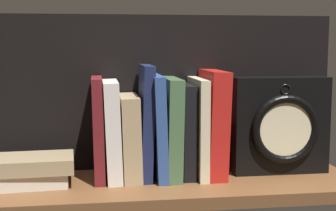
{
  "coord_description": "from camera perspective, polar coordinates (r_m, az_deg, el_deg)",
  "views": [
    {
      "loc": [
        -13.92,
        -99.58,
        28.46
      ],
      "look_at": [
        1.43,
        3.8,
        15.4
      ],
      "focal_mm": 52.8,
      "sensor_mm": 36.0,
      "label": 1
    }
  ],
  "objects": [
    {
      "name": "framed_clock",
      "position": [
        1.11,
        12.88,
        -2.3
      ],
      "size": [
        21.26,
        6.68,
        21.26
      ],
      "color": "black",
      "rests_on": "ground_plane"
    },
    {
      "name": "book_stack_side",
      "position": [
        1.04,
        -15.31,
        -7.13
      ],
      "size": [
        17.13,
        11.72,
        5.92
      ],
      "color": "beige",
      "rests_on": "ground_plane"
    },
    {
      "name": "book_red_requiem",
      "position": [
        1.08,
        5.17,
        -2.02
      ],
      "size": [
        4.64,
        14.98,
        22.89
      ],
      "primitive_type": "cube",
      "rotation": [
        0.0,
        0.03,
        0.0
      ],
      "color": "red",
      "rests_on": "ground_plane"
    },
    {
      "name": "book_navy_bierce",
      "position": [
        1.05,
        -2.6,
        -1.88
      ],
      "size": [
        3.05,
        12.82,
        24.09
      ],
      "primitive_type": "cube",
      "rotation": [
        0.0,
        0.03,
        0.0
      ],
      "color": "#192147",
      "rests_on": "ground_plane"
    },
    {
      "name": "book_tan_shortstories",
      "position": [
        1.05,
        -4.4,
        -3.63
      ],
      "size": [
        4.25,
        14.03,
        17.74
      ],
      "primitive_type": "cube",
      "rotation": [
        0.0,
        -0.03,
        0.0
      ],
      "color": "tan",
      "rests_on": "ground_plane"
    },
    {
      "name": "book_black_skeptic",
      "position": [
        1.07,
        2.06,
        -2.87
      ],
      "size": [
        2.88,
        12.63,
        19.9
      ],
      "primitive_type": "cube",
      "rotation": [
        0.0,
        0.01,
        0.0
      ],
      "color": "black",
      "rests_on": "ground_plane"
    },
    {
      "name": "ground_plane",
      "position": [
        1.05,
        -0.47,
        -9.34
      ],
      "size": [
        82.19,
        25.38,
        2.5
      ],
      "primitive_type": "cube",
      "color": "brown"
    },
    {
      "name": "back_panel",
      "position": [
        1.13,
        -1.33,
        1.55
      ],
      "size": [
        82.19,
        1.2,
        34.97
      ],
      "primitive_type": "cube",
      "color": "black",
      "rests_on": "ground_plane"
    },
    {
      "name": "book_cream_twain",
      "position": [
        1.07,
        3.46,
        -2.5
      ],
      "size": [
        2.08,
        15.36,
        21.14
      ],
      "primitive_type": "cube",
      "rotation": [
        0.0,
        0.0,
        0.0
      ],
      "color": "beige",
      "rests_on": "ground_plane"
    },
    {
      "name": "book_white_catcher",
      "position": [
        1.05,
        -6.45,
        -2.83
      ],
      "size": [
        3.74,
        14.43,
        20.85
      ],
      "primitive_type": "cube",
      "rotation": [
        0.0,
        -0.03,
        0.0
      ],
      "color": "silver",
      "rests_on": "ground_plane"
    },
    {
      "name": "book_blue_modern",
      "position": [
        1.06,
        -1.22,
        -2.41
      ],
      "size": [
        2.96,
        15.37,
        21.98
      ],
      "primitive_type": "cube",
      "rotation": [
        0.0,
        -0.03,
        0.0
      ],
      "color": "#2D4C8E",
      "rests_on": "ground_plane"
    },
    {
      "name": "book_green_romantic",
      "position": [
        1.06,
        0.36,
        -2.55
      ],
      "size": [
        3.46,
        15.11,
        21.3
      ],
      "primitive_type": "cube",
      "rotation": [
        0.0,
        0.02,
        0.0
      ],
      "color": "#476B44",
      "rests_on": "ground_plane"
    },
    {
      "name": "book_maroon_dawkins",
      "position": [
        1.05,
        -8.05,
        -2.65
      ],
      "size": [
        2.52,
        13.35,
        21.58
      ],
      "primitive_type": "cube",
      "rotation": [
        0.0,
        -0.02,
        0.0
      ],
      "color": "maroon",
      "rests_on": "ground_plane"
    }
  ]
}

